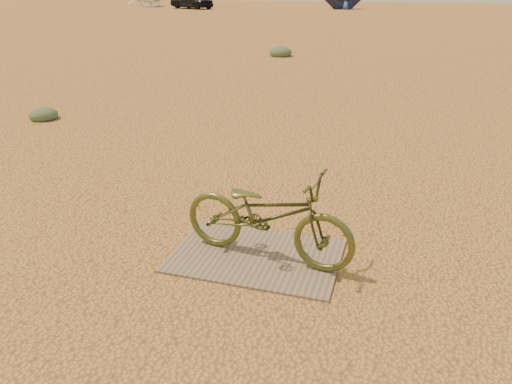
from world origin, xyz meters
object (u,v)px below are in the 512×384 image
(plywood_board, at_px, (256,255))
(bicycle, at_px, (267,215))
(car, at_px, (192,0))
(boat_near_left, at_px, (148,1))

(plywood_board, xyz_separation_m, bicycle, (0.11, -0.01, 0.43))
(plywood_board, xyz_separation_m, car, (-18.05, 39.51, 0.71))
(boat_near_left, bearing_deg, plywood_board, -96.99)
(bicycle, distance_m, boat_near_left, 48.60)
(plywood_board, xyz_separation_m, boat_near_left, (-23.83, 42.28, 0.50))
(plywood_board, relative_size, bicycle, 0.95)
(car, bearing_deg, boat_near_left, 86.80)
(plywood_board, bearing_deg, boat_near_left, 119.41)
(plywood_board, height_order, bicycle, bicycle)
(car, relative_size, boat_near_left, 0.85)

